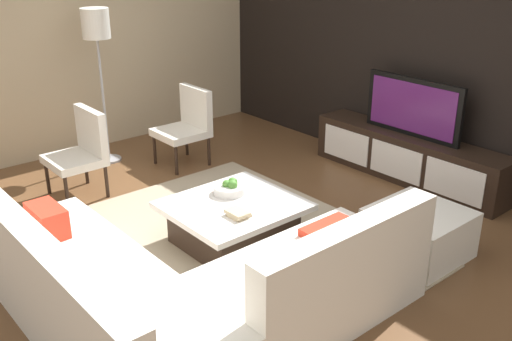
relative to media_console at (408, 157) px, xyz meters
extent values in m
plane|color=brown|center=(0.00, -2.40, -0.25)|extent=(14.00, 14.00, 0.00)
cube|color=black|center=(0.00, 0.30, 1.15)|extent=(6.40, 0.12, 2.80)
cube|color=#C6B28E|center=(-3.20, -2.20, 1.15)|extent=(0.12, 5.20, 2.80)
cube|color=tan|center=(-0.10, -2.40, -0.24)|extent=(2.99, 2.53, 0.01)
cube|color=black|center=(0.00, 0.00, 0.00)|extent=(2.24, 0.42, 0.50)
cube|color=white|center=(-0.69, -0.21, 0.00)|extent=(0.63, 0.01, 0.35)
cube|color=white|center=(0.00, -0.21, 0.00)|extent=(0.63, 0.01, 0.35)
cube|color=white|center=(0.69, -0.21, 0.00)|extent=(0.63, 0.01, 0.35)
cube|color=black|center=(0.00, 0.00, 0.55)|extent=(1.13, 0.05, 0.61)
cube|color=#591E66|center=(0.00, -0.03, 0.55)|extent=(1.02, 0.01, 0.51)
cube|color=white|center=(0.20, -3.70, -0.05)|extent=(2.44, 0.85, 0.41)
cube|color=white|center=(0.20, -4.03, 0.36)|extent=(2.44, 0.18, 0.40)
cube|color=white|center=(0.99, -2.49, -0.05)|extent=(0.85, 1.56, 0.41)
cube|color=white|center=(1.33, -2.49, 0.36)|extent=(0.18, 1.56, 0.40)
cube|color=red|center=(-0.53, -3.70, 0.27)|extent=(0.36, 0.20, 0.22)
cube|color=red|center=(0.99, -2.10, 0.19)|extent=(0.60, 0.44, 0.06)
cube|color=black|center=(-0.10, -2.30, -0.08)|extent=(0.77, 0.84, 0.33)
cube|color=white|center=(-0.10, -2.30, 0.10)|extent=(0.96, 1.05, 0.05)
cylinder|color=black|center=(-2.13, -3.09, -0.06)|extent=(0.04, 0.04, 0.38)
cylinder|color=black|center=(-1.67, -3.09, -0.06)|extent=(0.04, 0.04, 0.38)
cylinder|color=black|center=(-2.13, -2.68, -0.06)|extent=(0.04, 0.04, 0.38)
cylinder|color=black|center=(-1.67, -2.68, -0.06)|extent=(0.04, 0.04, 0.38)
cube|color=white|center=(-1.90, -2.88, 0.13)|extent=(0.54, 0.50, 0.08)
cube|color=white|center=(-1.90, -2.68, 0.40)|extent=(0.54, 0.08, 0.45)
cylinder|color=#A5A5AA|center=(-2.59, -2.18, -0.24)|extent=(0.28, 0.28, 0.02)
cylinder|color=#A5A5AA|center=(-2.59, -2.18, 0.47)|extent=(0.03, 0.03, 1.39)
cylinder|color=white|center=(-2.59, -2.18, 1.32)|extent=(0.30, 0.30, 0.32)
cube|color=white|center=(1.03, -1.26, -0.05)|extent=(0.70, 0.70, 0.40)
cylinder|color=silver|center=(-0.28, -2.20, 0.17)|extent=(0.28, 0.28, 0.07)
sphere|color=#4C8C33|center=(-0.25, -2.19, 0.22)|extent=(0.09, 0.09, 0.09)
sphere|color=#4C8C33|center=(-0.29, -2.15, 0.22)|extent=(0.09, 0.09, 0.09)
sphere|color=#4C8C33|center=(-0.30, -2.21, 0.21)|extent=(0.07, 0.07, 0.07)
cylinder|color=black|center=(-2.15, -1.82, -0.06)|extent=(0.04, 0.04, 0.38)
cylinder|color=black|center=(-1.71, -1.82, -0.06)|extent=(0.04, 0.04, 0.38)
cylinder|color=black|center=(-2.15, -1.38, -0.06)|extent=(0.04, 0.04, 0.38)
cylinder|color=black|center=(-1.71, -1.38, -0.06)|extent=(0.04, 0.04, 0.38)
cube|color=white|center=(-1.93, -1.60, 0.13)|extent=(0.53, 0.52, 0.08)
cube|color=white|center=(-1.93, -1.38, 0.40)|extent=(0.53, 0.08, 0.45)
cube|color=#CCB78C|center=(0.12, -2.41, 0.14)|extent=(0.15, 0.15, 0.02)
cube|color=#CCB78C|center=(0.11, -2.43, 0.17)|extent=(0.19, 0.13, 0.03)
camera|label=1|loc=(3.37, -5.01, 2.23)|focal=40.95mm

